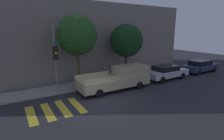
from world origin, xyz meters
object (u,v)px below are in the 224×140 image
sedan_middle (200,66)px  tree_near_corner (77,35)px  traffic_light_pole (60,48)px  pickup_truck (118,78)px  sedan_near_corner (166,72)px  tree_midblock (126,41)px

sedan_middle → tree_near_corner: 14.03m
traffic_light_pole → sedan_middle: traffic_light_pole is taller
traffic_light_pole → pickup_truck: (4.09, -1.27, -2.47)m
sedan_near_corner → tree_near_corner: size_ratio=0.76×
traffic_light_pole → sedan_middle: 15.22m
traffic_light_pole → tree_midblock: size_ratio=0.97×
traffic_light_pole → tree_midblock: tree_midblock is taller
pickup_truck → sedan_near_corner: bearing=0.0°
sedan_middle → tree_near_corner: tree_near_corner is taller
sedan_near_corner → pickup_truck: bearing=-180.0°
traffic_light_pole → tree_near_corner: size_ratio=0.87×
tree_midblock → sedan_middle: bearing=-12.1°
sedan_middle → tree_near_corner: size_ratio=0.77×
traffic_light_pole → pickup_truck: bearing=-17.2°
traffic_light_pole → sedan_near_corner: traffic_light_pole is taller
sedan_near_corner → sedan_middle: (5.39, -0.00, 0.01)m
tree_midblock → traffic_light_pole: bearing=-174.4°
traffic_light_pole → sedan_near_corner: bearing=-7.6°
pickup_truck → tree_midblock: 3.94m
traffic_light_pole → sedan_near_corner: (9.54, -1.27, -2.64)m
pickup_truck → tree_midblock: (2.07, 1.88, 2.78)m
pickup_truck → tree_near_corner: tree_near_corner is taller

